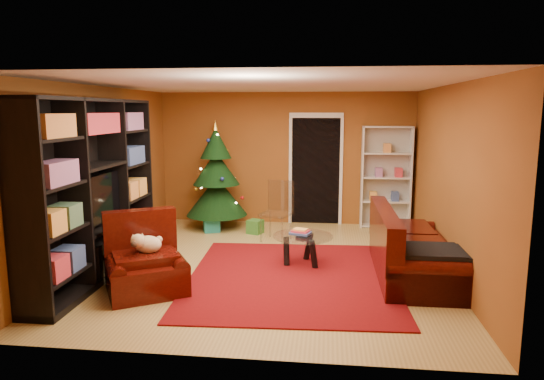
# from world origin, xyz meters

# --- Properties ---
(floor) EXTENTS (5.00, 5.50, 0.05)m
(floor) POSITION_xyz_m (0.00, 0.00, -0.03)
(floor) COLOR #AB8F4A
(floor) RESTS_ON ground
(ceiling) EXTENTS (5.00, 5.50, 0.05)m
(ceiling) POSITION_xyz_m (0.00, 0.00, 2.62)
(ceiling) COLOR silver
(ceiling) RESTS_ON wall_back
(wall_back) EXTENTS (5.00, 0.05, 2.60)m
(wall_back) POSITION_xyz_m (0.00, 2.77, 1.30)
(wall_back) COLOR brown
(wall_back) RESTS_ON ground
(wall_left) EXTENTS (0.05, 5.50, 2.60)m
(wall_left) POSITION_xyz_m (-2.52, 0.00, 1.30)
(wall_left) COLOR brown
(wall_left) RESTS_ON ground
(wall_right) EXTENTS (0.05, 5.50, 2.60)m
(wall_right) POSITION_xyz_m (2.52, 0.00, 1.30)
(wall_right) COLOR brown
(wall_right) RESTS_ON ground
(doorway) EXTENTS (1.06, 0.60, 2.16)m
(doorway) POSITION_xyz_m (0.60, 2.73, 1.05)
(doorway) COLOR black
(doorway) RESTS_ON floor
(rug) EXTENTS (2.89, 3.32, 0.02)m
(rug) POSITION_xyz_m (0.37, -0.52, 0.01)
(rug) COLOR maroon
(rug) RESTS_ON floor
(media_unit) EXTENTS (0.52, 3.14, 2.40)m
(media_unit) POSITION_xyz_m (-2.27, -0.72, 1.20)
(media_unit) COLOR black
(media_unit) RESTS_ON floor
(christmas_tree) EXTENTS (1.23, 1.23, 2.07)m
(christmas_tree) POSITION_xyz_m (-1.27, 2.15, 1.01)
(christmas_tree) COLOR black
(christmas_tree) RESTS_ON floor
(gift_box_teal) EXTENTS (0.37, 0.37, 0.29)m
(gift_box_teal) POSITION_xyz_m (-1.31, 1.84, 0.15)
(gift_box_teal) COLOR teal
(gift_box_teal) RESTS_ON floor
(gift_box_green) EXTENTS (0.32, 0.32, 0.25)m
(gift_box_green) POSITION_xyz_m (-0.47, 1.79, 0.13)
(gift_box_green) COLOR #307929
(gift_box_green) RESTS_ON floor
(white_bookshelf) EXTENTS (0.93, 0.34, 2.00)m
(white_bookshelf) POSITION_xyz_m (1.95, 2.57, 0.97)
(white_bookshelf) COLOR white
(white_bookshelf) RESTS_ON floor
(armchair) EXTENTS (1.38, 1.38, 0.79)m
(armchair) POSITION_xyz_m (-1.40, -1.23, 0.40)
(armchair) COLOR black
(armchair) RESTS_ON rug
(dog) EXTENTS (0.50, 0.46, 0.26)m
(dog) POSITION_xyz_m (-1.38, -1.16, 0.59)
(dog) COLOR beige
(dog) RESTS_ON armchair
(sofa) EXTENTS (0.99, 2.18, 0.94)m
(sofa) POSITION_xyz_m (2.02, -0.25, 0.47)
(sofa) COLOR black
(sofa) RESTS_ON rug
(coffee_table) EXTENTS (1.10, 1.10, 0.55)m
(coffee_table) POSITION_xyz_m (0.50, 0.04, 0.23)
(coffee_table) COLOR gray
(coffee_table) RESTS_ON rug
(acrylic_chair) EXTENTS (0.61, 0.64, 0.94)m
(acrylic_chair) POSITION_xyz_m (-0.04, 1.35, 0.47)
(acrylic_chair) COLOR #66605B
(acrylic_chair) RESTS_ON rug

